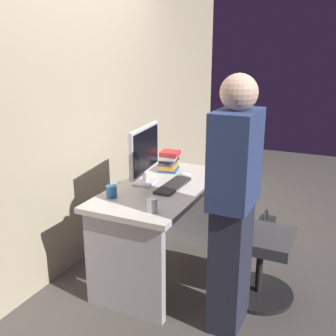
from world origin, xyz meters
TOP-DOWN VIEW (x-y plane):
  - ground_plane at (0.00, 0.00)m, footprint 9.00×9.00m
  - wall_back at (0.00, 0.78)m, footprint 6.40×0.10m
  - desk at (0.00, 0.00)m, footprint 1.32×0.68m
  - office_chair at (-0.00, -0.73)m, footprint 0.52×0.52m
  - person_at_desk at (-0.40, -0.68)m, footprint 0.40×0.24m
  - monitor at (-0.01, 0.14)m, footprint 0.54×0.16m
  - keyboard at (0.01, -0.09)m, footprint 0.43×0.13m
  - mouse at (0.29, -0.07)m, footprint 0.06×0.10m
  - cup_near_keyboard at (-0.49, -0.17)m, footprint 0.07×0.07m
  - cup_by_monitor at (-0.38, 0.22)m, footprint 0.08×0.08m
  - book_stack at (0.39, 0.13)m, footprint 0.24×0.20m
  - handbag at (0.75, -0.67)m, footprint 0.34×0.14m

SIDE VIEW (x-z plane):
  - ground_plane at x=0.00m, z-range 0.00..0.00m
  - handbag at x=0.75m, z-range -0.05..0.33m
  - office_chair at x=0.00m, z-range -0.04..0.90m
  - desk at x=0.00m, z-range 0.13..0.88m
  - keyboard at x=0.01m, z-range 0.74..0.76m
  - mouse at x=0.29m, z-range 0.74..0.78m
  - cup_by_monitor at x=-0.38m, z-range 0.74..0.83m
  - cup_near_keyboard at x=-0.49m, z-range 0.74..0.84m
  - book_stack at x=0.39m, z-range 0.74..0.92m
  - person_at_desk at x=-0.40m, z-range 0.02..1.66m
  - monitor at x=-0.01m, z-range 0.77..1.23m
  - wall_back at x=0.00m, z-range 0.00..3.00m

